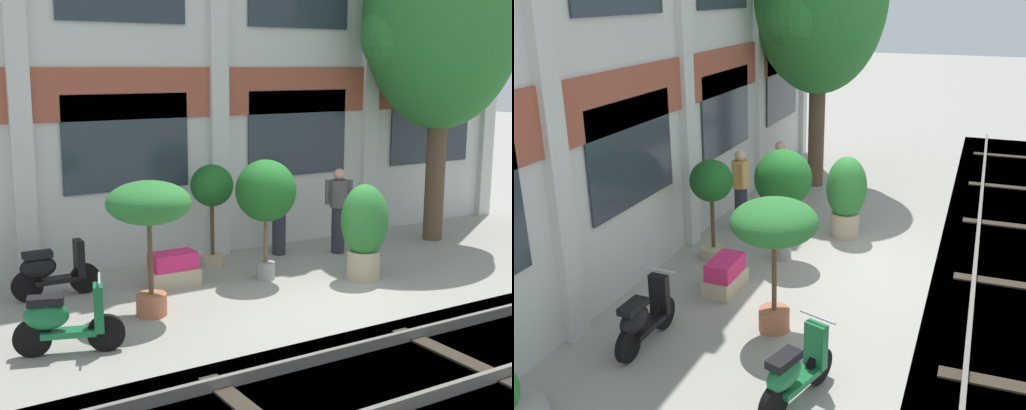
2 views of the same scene
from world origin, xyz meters
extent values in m
plane|color=#9E998E|center=(0.00, 0.00, 0.00)|extent=(80.00, 80.00, 0.00)
cube|color=silver|center=(0.00, 3.21, 4.44)|extent=(14.50, 0.50, 8.88)
cube|color=#9E4C38|center=(0.00, 2.94, 3.10)|extent=(14.50, 0.06, 0.90)
cube|color=silver|center=(-3.62, 2.90, 4.44)|extent=(0.36, 0.16, 8.88)
cube|color=silver|center=(0.00, 2.90, 4.44)|extent=(0.36, 0.16, 8.88)
cube|color=silver|center=(3.62, 2.90, 4.44)|extent=(0.36, 0.16, 8.88)
cube|color=silver|center=(7.25, 2.90, 4.44)|extent=(0.36, 0.16, 8.88)
cube|color=#28333D|center=(-1.81, 2.93, 2.25)|extent=(2.32, 0.04, 1.70)
cube|color=#28333D|center=(1.81, 2.93, 2.25)|extent=(2.32, 0.04, 1.70)
cube|color=#28333D|center=(5.44, 2.93, 2.25)|extent=(2.32, 0.04, 1.70)
cube|color=#4C473F|center=(0.00, -3.06, -0.14)|extent=(22.50, 2.80, 0.28)
cube|color=slate|center=(0.00, -3.78, 0.07)|extent=(22.50, 0.07, 0.15)
cube|color=slate|center=(0.00, -2.34, 0.07)|extent=(22.50, 0.07, 0.15)
cube|color=#382D23|center=(0.16, -3.06, 0.01)|extent=(0.24, 2.10, 0.03)
cylinder|color=brown|center=(4.39, 1.67, 1.68)|extent=(0.40, 0.40, 3.35)
ellipsoid|color=#2D7A33|center=(4.39, 1.67, 4.63)|extent=(3.17, 3.17, 4.65)
sphere|color=#2D7A33|center=(3.59, 1.87, 4.17)|extent=(1.75, 1.75, 1.75)
sphere|color=#2D7A33|center=(5.18, 1.47, 4.17)|extent=(1.75, 1.75, 1.75)
cylinder|color=tan|center=(1.32, 0.18, 0.25)|extent=(0.56, 0.56, 0.49)
ellipsoid|color=#2D7A33|center=(1.32, 0.18, 1.02)|extent=(0.80, 0.80, 1.23)
cube|color=tan|center=(-1.63, 1.48, 0.14)|extent=(0.85, 0.51, 0.28)
cube|color=#DB2866|center=(-1.63, 1.48, 0.42)|extent=(0.75, 0.42, 0.28)
cylinder|color=#B76647|center=(-2.49, 0.33, 0.16)|extent=(0.45, 0.45, 0.32)
cylinder|color=brown|center=(-2.49, 0.33, 0.93)|extent=(0.07, 0.07, 1.23)
ellipsoid|color=#2D7A33|center=(-2.49, 0.33, 1.67)|extent=(1.22, 1.22, 0.62)
cylinder|color=gray|center=(-0.13, 1.00, 0.15)|extent=(0.32, 0.32, 0.30)
cylinder|color=brown|center=(-0.13, 1.00, 0.81)|extent=(0.07, 0.07, 1.02)
ellipsoid|color=#19561E|center=(-0.13, 1.00, 1.53)|extent=(1.02, 1.02, 1.04)
cylinder|color=tan|center=(-0.52, 2.21, 0.10)|extent=(0.45, 0.45, 0.20)
cylinder|color=#4C3826|center=(-0.52, 2.21, 0.77)|extent=(0.07, 0.07, 1.12)
ellipsoid|color=#19561E|center=(-0.52, 2.21, 1.48)|extent=(0.77, 0.77, 0.75)
cylinder|color=black|center=(-3.50, -0.62, 0.24)|extent=(0.48, 0.24, 0.48)
cylinder|color=black|center=(-4.36, -0.33, 0.24)|extent=(0.48, 0.24, 0.48)
cube|color=#196B38|center=(-3.94, -0.47, 0.28)|extent=(0.72, 0.44, 0.08)
ellipsoid|color=#196B38|center=(-4.19, -0.39, 0.52)|extent=(0.61, 0.42, 0.36)
cube|color=black|center=(-4.19, -0.39, 0.72)|extent=(0.49, 0.35, 0.10)
cube|color=#196B38|center=(-3.58, -0.59, 0.58)|extent=(0.20, 0.30, 0.60)
cylinder|color=#B7B7BF|center=(-3.56, -0.60, 0.96)|extent=(0.19, 0.48, 0.03)
cylinder|color=black|center=(-3.00, 1.84, 0.24)|extent=(0.48, 0.10, 0.48)
cylinder|color=black|center=(-3.90, 1.87, 0.24)|extent=(0.48, 0.10, 0.48)
cube|color=black|center=(-3.46, 1.86, 0.28)|extent=(0.69, 0.26, 0.08)
ellipsoid|color=black|center=(-3.72, 1.86, 0.52)|extent=(0.57, 0.28, 0.36)
cube|color=black|center=(-3.72, 1.86, 0.72)|extent=(0.45, 0.23, 0.10)
cube|color=black|center=(-3.08, 1.85, 0.58)|extent=(0.13, 0.28, 0.60)
cylinder|color=#B7B7BF|center=(-3.06, 1.85, 0.96)|extent=(0.05, 0.50, 0.03)
cylinder|color=#282833|center=(0.94, 2.27, 0.45)|extent=(0.26, 0.26, 0.91)
cylinder|color=tan|center=(0.94, 2.27, 1.18)|extent=(0.34, 0.34, 0.55)
sphere|color=tan|center=(0.94, 2.27, 1.57)|extent=(0.22, 0.22, 0.22)
cylinder|color=tan|center=(0.76, 2.15, 1.21)|extent=(0.09, 0.09, 0.49)
cylinder|color=tan|center=(1.13, 2.39, 1.21)|extent=(0.09, 0.09, 0.49)
cylinder|color=#282833|center=(1.99, 1.79, 0.45)|extent=(0.26, 0.26, 0.90)
cylinder|color=#4C4C4C|center=(1.99, 1.79, 1.17)|extent=(0.34, 0.34, 0.53)
sphere|color=tan|center=(1.99, 1.79, 1.54)|extent=(0.22, 0.22, 0.22)
cylinder|color=#4C4C4C|center=(1.81, 1.91, 1.19)|extent=(0.09, 0.09, 0.48)
cylinder|color=#4C4C4C|center=(2.18, 1.67, 1.19)|extent=(0.09, 0.09, 0.48)
camera|label=1|loc=(-6.25, -8.95, 3.56)|focal=50.00mm
camera|label=2|loc=(-9.65, -2.20, 4.62)|focal=42.00mm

